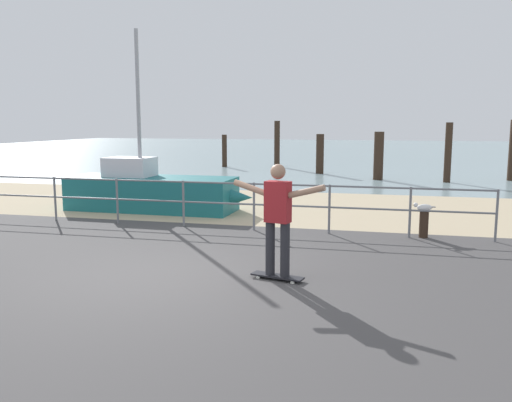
# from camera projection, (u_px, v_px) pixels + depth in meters

# --- Properties ---
(ground_plane) EXTENTS (24.00, 10.00, 0.04)m
(ground_plane) POSITION_uv_depth(u_px,v_px,m) (147.00, 297.00, 7.15)
(ground_plane) COLOR #474444
(ground_plane) RESTS_ON ground
(beach_strip) EXTENTS (24.00, 6.00, 0.04)m
(beach_strip) POSITION_uv_depth(u_px,v_px,m) (271.00, 206.00, 14.84)
(beach_strip) COLOR tan
(beach_strip) RESTS_ON ground
(sea_surface) EXTENTS (72.00, 50.00, 0.04)m
(sea_surface) POSITION_uv_depth(u_px,v_px,m) (346.00, 151.00, 41.74)
(sea_surface) COLOR #849EA3
(sea_surface) RESTS_ON ground
(railing_fence) EXTENTS (11.31, 0.05, 1.05)m
(railing_fence) POSITION_uv_depth(u_px,v_px,m) (218.00, 198.00, 11.58)
(railing_fence) COLOR slate
(railing_fence) RESTS_ON ground
(sailboat) EXTENTS (4.97, 1.47, 4.65)m
(sailboat) POSITION_uv_depth(u_px,v_px,m) (157.00, 192.00, 13.94)
(sailboat) COLOR #19666B
(sailboat) RESTS_ON ground
(skateboard) EXTENTS (0.82, 0.39, 0.08)m
(skateboard) POSITION_uv_depth(u_px,v_px,m) (277.00, 276.00, 7.89)
(skateboard) COLOR black
(skateboard) RESTS_ON ground
(skateboarder) EXTENTS (1.43, 0.43, 1.65)m
(skateboarder) POSITION_uv_depth(u_px,v_px,m) (278.00, 213.00, 7.75)
(skateboarder) COLOR #26262B
(skateboarder) RESTS_ON skateboard
(bollard_short) EXTENTS (0.18, 0.18, 0.56)m
(bollard_short) POSITION_uv_depth(u_px,v_px,m) (424.00, 225.00, 10.71)
(bollard_short) COLOR #332319
(bollard_short) RESTS_ON ground
(seagull) EXTENTS (0.47, 0.25, 0.18)m
(seagull) POSITION_uv_depth(u_px,v_px,m) (424.00, 207.00, 10.65)
(seagull) COLOR white
(seagull) RESTS_ON bollard_short
(groyne_post_0) EXTENTS (0.25, 0.25, 1.66)m
(groyne_post_0) POSITION_uv_depth(u_px,v_px,m) (224.00, 151.00, 27.18)
(groyne_post_0) COLOR #332319
(groyne_post_0) RESTS_ON ground
(groyne_post_1) EXTENTS (0.29, 0.29, 2.36)m
(groyne_post_1) POSITION_uv_depth(u_px,v_px,m) (277.00, 144.00, 27.25)
(groyne_post_1) COLOR #332319
(groyne_post_1) RESTS_ON ground
(groyne_post_2) EXTENTS (0.35, 0.35, 1.78)m
(groyne_post_2) POSITION_uv_depth(u_px,v_px,m) (320.00, 154.00, 23.73)
(groyne_post_2) COLOR #332319
(groyne_post_2) RESTS_ON ground
(groyne_post_3) EXTENTS (0.38, 0.38, 1.93)m
(groyne_post_3) POSITION_uv_depth(u_px,v_px,m) (379.00, 156.00, 21.22)
(groyne_post_3) COLOR #332319
(groyne_post_3) RESTS_ON ground
(groyne_post_4) EXTENTS (0.26, 0.26, 2.30)m
(groyne_post_4) POSITION_uv_depth(u_px,v_px,m) (448.00, 153.00, 20.27)
(groyne_post_4) COLOR #332319
(groyne_post_4) RESTS_ON ground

